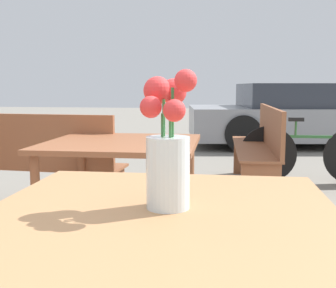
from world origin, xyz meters
name	(u,v)px	position (x,y,z in m)	size (l,w,h in m)	color
table_front	(157,261)	(0.00, 0.00, 0.65)	(0.86, 1.00, 0.75)	#9E7047
flower_vase	(168,154)	(0.01, 0.09, 0.88)	(0.13, 0.16, 0.33)	silver
bench_middle	(0,162)	(-1.59, 2.08, 0.47)	(1.92, 0.47, 0.85)	brown
bench_far	(261,145)	(0.47, 3.39, 0.47)	(0.40, 1.77, 0.85)	brown
table_back	(122,157)	(-0.48, 1.56, 0.62)	(0.91, 0.88, 0.72)	brown
bicycle	(310,154)	(1.03, 3.81, 0.33)	(1.52, 0.44, 0.72)	black
parked_car	(306,115)	(1.52, 6.99, 0.54)	(4.37, 2.43, 1.10)	gray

